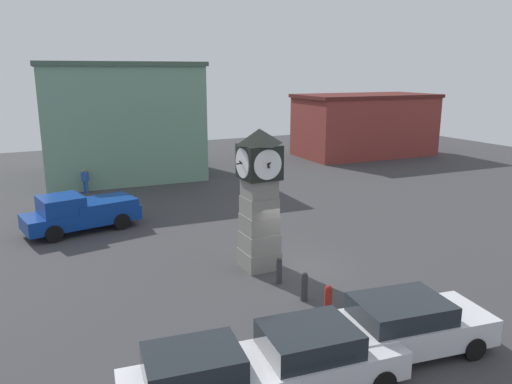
{
  "coord_description": "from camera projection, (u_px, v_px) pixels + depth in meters",
  "views": [
    {
      "loc": [
        -9.32,
        -15.97,
        7.61
      ],
      "look_at": [
        -0.44,
        2.25,
        2.64
      ],
      "focal_mm": 35.0,
      "sensor_mm": 36.0,
      "label": 1
    }
  ],
  "objects": [
    {
      "name": "storefront_low_left",
      "position": [
        365.0,
        125.0,
        45.3
      ],
      "size": [
        12.6,
        6.88,
        5.51
      ],
      "color": "maroon",
      "rests_on": "ground_plane"
    },
    {
      "name": "bollard_near_tower",
      "position": [
        367.0,
        318.0,
        14.65
      ],
      "size": [
        0.24,
        0.24,
        1.05
      ],
      "color": "#333338",
      "rests_on": "ground_plane"
    },
    {
      "name": "car_navy_sedan",
      "position": [
        203.0,
        382.0,
        11.18
      ],
      "size": [
        4.07,
        2.22,
        1.61
      ],
      "color": "silver",
      "rests_on": "ground_plane"
    },
    {
      "name": "car_near_tower",
      "position": [
        316.0,
        355.0,
        12.23
      ],
      "size": [
        4.21,
        2.37,
        1.59
      ],
      "color": "silver",
      "rests_on": "ground_plane"
    },
    {
      "name": "bollard_mid_row",
      "position": [
        328.0,
        301.0,
        15.63
      ],
      "size": [
        0.24,
        0.24,
        1.09
      ],
      "color": "maroon",
      "rests_on": "ground_plane"
    },
    {
      "name": "car_by_building",
      "position": [
        408.0,
        324.0,
        13.74
      ],
      "size": [
        4.7,
        2.6,
        1.56
      ],
      "color": "silver",
      "rests_on": "ground_plane"
    },
    {
      "name": "bollard_end_row",
      "position": [
        279.0,
        270.0,
        18.19
      ],
      "size": [
        0.21,
        0.21,
        0.99
      ],
      "color": "#333338",
      "rests_on": "ground_plane"
    },
    {
      "name": "clock_tower",
      "position": [
        259.0,
        197.0,
        19.11
      ],
      "size": [
        1.86,
        1.84,
        5.5
      ],
      "color": "gray",
      "rests_on": "ground_plane"
    },
    {
      "name": "warehouse_blue_far",
      "position": [
        118.0,
        119.0,
        36.52
      ],
      "size": [
        11.42,
        10.32,
        8.15
      ],
      "color": "gray",
      "rests_on": "ground_plane"
    },
    {
      "name": "pickup_truck",
      "position": [
        81.0,
        212.0,
        24.08
      ],
      "size": [
        5.61,
        2.97,
        1.85
      ],
      "color": "navy",
      "rests_on": "ground_plane"
    },
    {
      "name": "pedestrian_crossing_lot",
      "position": [
        85.0,
        179.0,
        31.47
      ],
      "size": [
        0.46,
        0.44,
        1.57
      ],
      "color": "#264CA5",
      "rests_on": "ground_plane"
    },
    {
      "name": "ground_plane",
      "position": [
        291.0,
        268.0,
        19.72
      ],
      "size": [
        72.5,
        72.5,
        0.0
      ],
      "primitive_type": "plane",
      "color": "#38383A"
    },
    {
      "name": "bollard_far_row",
      "position": [
        304.0,
        286.0,
        16.82
      ],
      "size": [
        0.24,
        0.24,
        1.03
      ],
      "color": "#333338",
      "rests_on": "ground_plane"
    }
  ]
}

